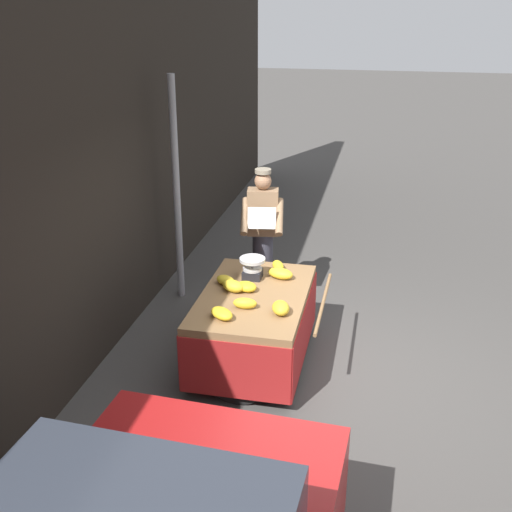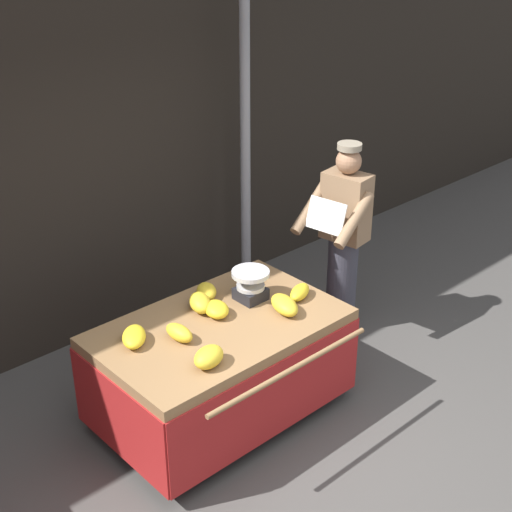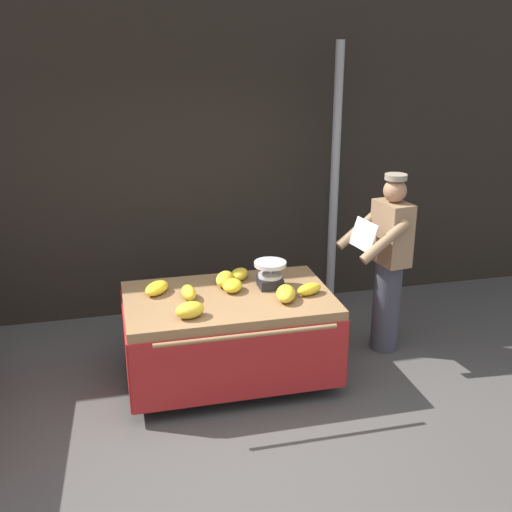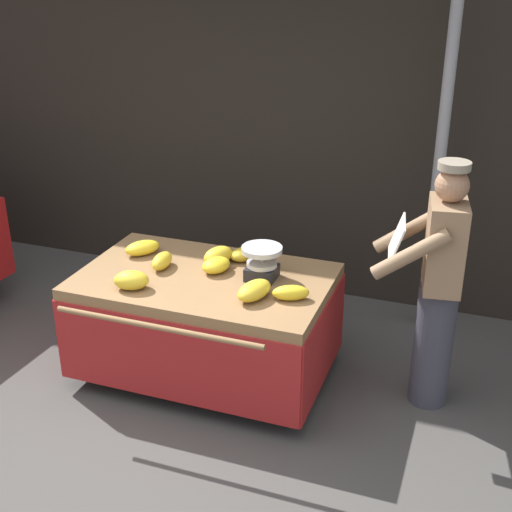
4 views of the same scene
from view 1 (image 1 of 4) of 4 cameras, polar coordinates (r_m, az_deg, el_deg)
ground_plane at (r=6.67m, az=8.36°, el=-11.01°), size 60.00×60.00×0.00m
back_wall at (r=6.49m, az=-15.71°, el=8.23°), size 16.00×0.24×4.29m
street_pole at (r=7.89m, az=-7.21°, el=5.80°), size 0.09×0.09×2.83m
banana_cart at (r=6.61m, az=-0.17°, el=-5.11°), size 1.77×1.29×0.80m
weighing_scale at (r=6.84m, az=-0.32°, el=-1.10°), size 0.28×0.28×0.24m
banana_bunch_0 at (r=6.03m, az=-3.12°, el=-5.21°), size 0.29×0.31×0.10m
banana_bunch_1 at (r=6.72m, az=-2.77°, el=-2.21°), size 0.25×0.27×0.10m
banana_bunch_2 at (r=6.21m, az=-1.01°, el=-4.30°), size 0.13×0.24×0.11m
banana_bunch_3 at (r=6.86m, az=2.23°, el=-1.58°), size 0.24×0.32×0.12m
banana_bunch_4 at (r=7.08m, az=2.01°, el=-0.88°), size 0.27×0.20×0.10m
banana_bunch_5 at (r=6.11m, az=2.25°, el=-4.71°), size 0.28×0.23×0.13m
banana_bunch_6 at (r=6.55m, az=-2.10°, el=-2.73°), size 0.24×0.29×0.13m
banana_bunch_7 at (r=6.56m, az=-0.86°, el=-2.78°), size 0.23×0.27×0.10m
vendor_person at (r=7.93m, az=0.61°, el=1.96°), size 0.63×0.58×1.71m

